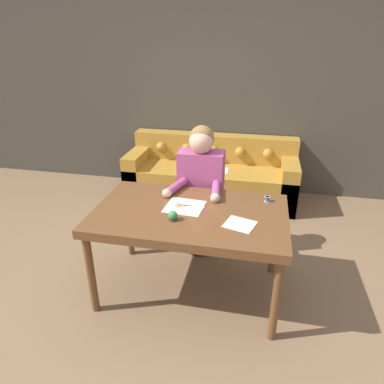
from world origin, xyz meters
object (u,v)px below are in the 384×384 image
at_px(pin_cushion, 173,216).
at_px(scissors, 185,206).
at_px(thread_spool, 267,199).
at_px(couch, 211,176).
at_px(person, 201,191).
at_px(dining_table, 190,219).

bearing_deg(pin_cushion, scissors, 81.43).
bearing_deg(thread_spool, pin_cushion, -146.22).
bearing_deg(couch, scissors, -88.23).
height_order(person, thread_spool, person).
bearing_deg(dining_table, thread_spool, 26.72).
relative_size(dining_table, pin_cushion, 20.79).
height_order(dining_table, scissors, scissors).
distance_m(person, pin_cushion, 0.77).
xyz_separation_m(dining_table, person, (-0.02, 0.60, -0.03)).
bearing_deg(person, pin_cushion, -95.23).
distance_m(person, thread_spool, 0.69).
xyz_separation_m(couch, pin_cushion, (0.02, -2.02, 0.49)).
distance_m(dining_table, thread_spool, 0.66).
xyz_separation_m(person, pin_cushion, (-0.07, -0.75, 0.13)).
relative_size(couch, person, 1.69).
distance_m(couch, person, 1.32).
bearing_deg(pin_cushion, couch, 90.56).
bearing_deg(pin_cushion, dining_table, 59.41).
distance_m(dining_table, couch, 1.90).
xyz_separation_m(dining_table, thread_spool, (0.58, 0.29, 0.09)).
xyz_separation_m(scissors, thread_spool, (0.64, 0.22, 0.02)).
relative_size(couch, pin_cushion, 30.21).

